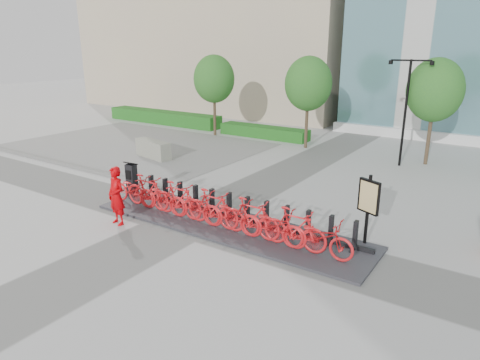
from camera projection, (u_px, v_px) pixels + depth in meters
The scene contains 26 objects.
ground at pixel (190, 220), 14.26m from camera, with size 120.00×120.00×0.00m, color #A2A2A2.
gravel_patch at pixel (137, 145), 25.12m from camera, with size 14.00×14.00×0.00m, color #62615D.
curb at pixel (59, 163), 21.05m from camera, with size 14.00×0.25×0.15m, color slate.
hedge_a at pixel (163, 117), 32.27m from camera, with size 10.00×1.40×0.90m, color #1E7020.
hedge_b at pixel (264, 132), 27.28m from camera, with size 6.00×1.20×0.70m, color #1E7020.
tree_0 at pixel (214, 79), 26.95m from camera, with size 2.60×2.60×5.10m.
tree_1 at pixel (308, 84), 23.50m from camera, with size 2.60×2.60×5.10m.
tree_2 at pixel (435, 90), 20.05m from camera, with size 2.60×2.60×5.10m.
streetlamp at pixel (407, 101), 19.92m from camera, with size 2.00×0.20×5.00m.
dock_pad at pixel (227, 225), 13.79m from camera, with size 9.60×2.40×0.08m, color #34343A.
dock_rail_posts at pixel (237, 208), 14.00m from camera, with size 8.02×0.50×0.85m, color black, non-canonical shape.
bike_0 at pixel (133, 190), 15.42m from camera, with size 0.71×2.03×1.07m, color red.
bike_1 at pixel (147, 192), 15.02m from camera, with size 0.56×1.97×1.19m, color red.
bike_2 at pixel (163, 197), 14.65m from camera, with size 0.71×2.03×1.07m, color red.
bike_3 at pixel (178, 199), 14.25m from camera, with size 0.56×1.97×1.19m, color red.
bike_4 at pixel (195, 205), 13.89m from camera, with size 0.71×2.03×1.07m, color red.
bike_5 at pixel (213, 208), 13.49m from camera, with size 0.56×1.97×1.19m, color red.
bike_6 at pixel (231, 215), 13.12m from camera, with size 0.71×2.03×1.07m, color red.
bike_7 at pixel (251, 218), 12.72m from camera, with size 0.56×1.97×1.19m, color red.
bike_8 at pixel (272, 225), 12.36m from camera, with size 0.71×2.03×1.07m, color red.
bike_9 at pixel (295, 229), 11.96m from camera, with size 0.56×1.97×1.19m, color red.
bike_10 at pixel (318, 237), 11.59m from camera, with size 0.71×2.03×1.07m, color red.
kiosk at pixel (132, 179), 16.20m from camera, with size 0.45×0.39×1.37m.
worker_red at pixel (116, 196), 13.71m from camera, with size 0.70×0.46×1.93m, color #C40006.
jersey_barrier at pixel (153, 149), 22.20m from camera, with size 2.35×0.64×0.91m, color #989A8D.
map_sign at pixel (369, 200), 12.05m from camera, with size 0.68×0.37×2.14m.
Camera 1 is at (8.73, -10.05, 5.54)m, focal length 32.00 mm.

